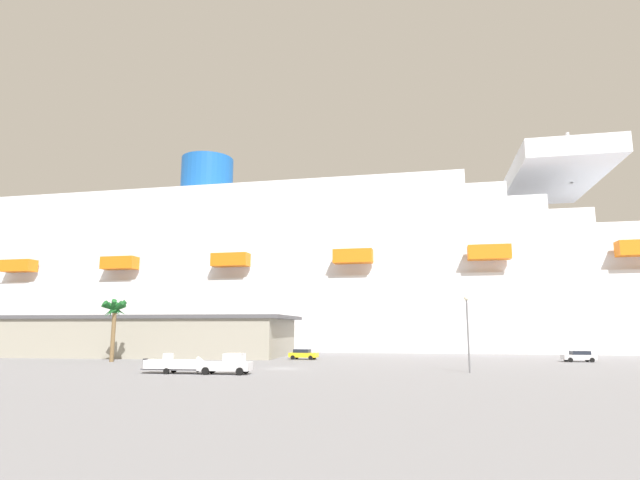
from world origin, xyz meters
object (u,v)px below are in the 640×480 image
street_lamp (468,322)px  parked_car_yellow_taxi (303,354)px  small_boat_on_trailer (179,365)px  parked_car_green_wagon (55,351)px  palm_tree (115,313)px  pickup_truck (227,364)px  parked_car_silver_sedan (579,356)px  cruise_ship (312,284)px

street_lamp → parked_car_yellow_taxi: (-23.78, 19.85, -4.64)m
small_boat_on_trailer → parked_car_yellow_taxi: size_ratio=1.85×
parked_car_green_wagon → palm_tree: bearing=-33.2°
street_lamp → parked_car_green_wagon: street_lamp is taller
pickup_truck → parked_car_silver_sedan: bearing=35.0°
cruise_ship → parked_car_silver_sedan: cruise_ship is taller
parked_car_green_wagon → parked_car_yellow_taxi: bearing=-1.8°
parked_car_yellow_taxi → parked_car_silver_sedan: bearing=3.5°
cruise_ship → palm_tree: cruise_ship is taller
pickup_truck → small_boat_on_trailer: pickup_truck is taller
street_lamp → parked_car_yellow_taxi: size_ratio=1.85×
pickup_truck → palm_tree: size_ratio=0.63×
pickup_truck → parked_car_silver_sedan: pickup_truck is taller
parked_car_silver_sedan → parked_car_green_wagon: size_ratio=1.04×
small_boat_on_trailer → palm_tree: bearing=139.5°
parked_car_silver_sedan → small_boat_on_trailer: bearing=-148.0°
street_lamp → small_boat_on_trailer: bearing=-166.2°
cruise_ship → parked_car_yellow_taxi: (8.36, -43.08, -14.53)m
pickup_truck → parked_car_yellow_taxi: (1.68, 27.15, -0.21)m
parked_car_silver_sedan → cruise_ship: bearing=140.4°
small_boat_on_trailer → parked_car_yellow_taxi: (7.18, 27.43, -0.13)m
parked_car_green_wagon → street_lamp: bearing=-17.1°
parked_car_silver_sedan → parked_car_green_wagon: 86.34m
street_lamp → parked_car_green_wagon: bearing=162.9°
parked_car_green_wagon → cruise_ship: bearing=48.1°
small_boat_on_trailer → cruise_ship: bearing=91.0°
cruise_ship → small_boat_on_trailer: size_ratio=27.15×
pickup_truck → parked_car_yellow_taxi: size_ratio=1.25×
pickup_truck → small_boat_on_trailer: bearing=-177.0°
parked_car_yellow_taxi → pickup_truck: bearing=-93.5°
palm_tree → parked_car_green_wagon: size_ratio=2.01×
parked_car_silver_sedan → parked_car_yellow_taxi: same height
cruise_ship → street_lamp: bearing=-63.0°
small_boat_on_trailer → parked_car_silver_sedan: small_boat_on_trailer is taller
palm_tree → parked_car_yellow_taxi: palm_tree is taller
small_boat_on_trailer → palm_tree: (-18.73, 15.98, 6.04)m
parked_car_silver_sedan → parked_car_green_wagon: (-86.33, -1.05, -0.00)m
palm_tree → small_boat_on_trailer: bearing=-40.5°
street_lamp → parked_car_silver_sedan: street_lamp is taller
palm_tree → cruise_ship: bearing=72.2°
pickup_truck → small_boat_on_trailer: 5.50m
small_boat_on_trailer → street_lamp: size_ratio=1.00×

